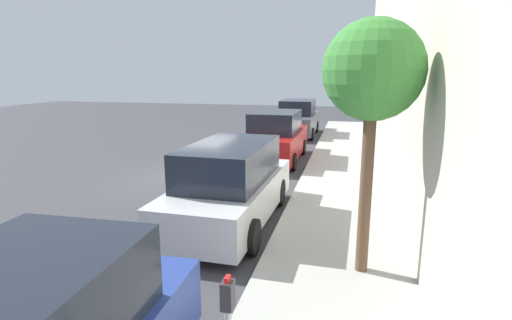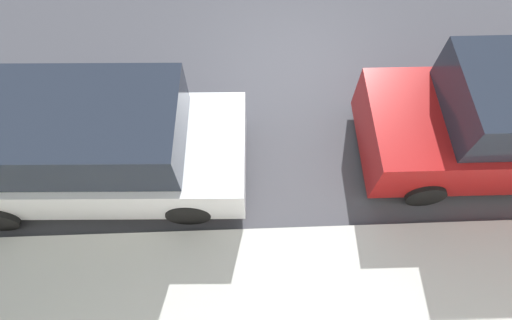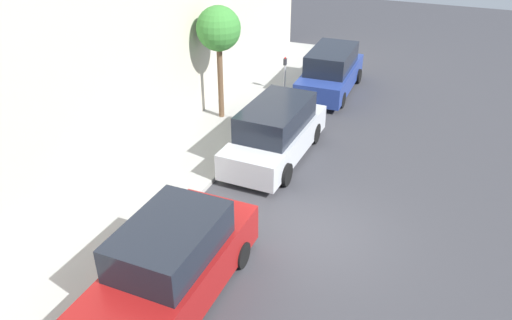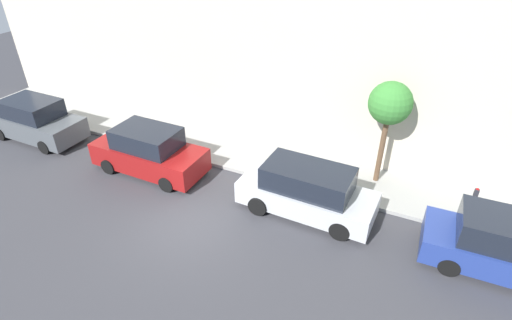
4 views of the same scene
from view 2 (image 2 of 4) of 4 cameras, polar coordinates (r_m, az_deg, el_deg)
ground_plane at (r=8.49m, az=5.56°, el=13.10°), size 60.00×60.00×0.00m
sidewalk at (r=6.36m, az=9.44°, el=-21.13°), size 2.69×32.00×0.15m
parked_minivan_second at (r=6.79m, az=-22.77°, el=1.74°), size 2.04×4.95×1.90m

